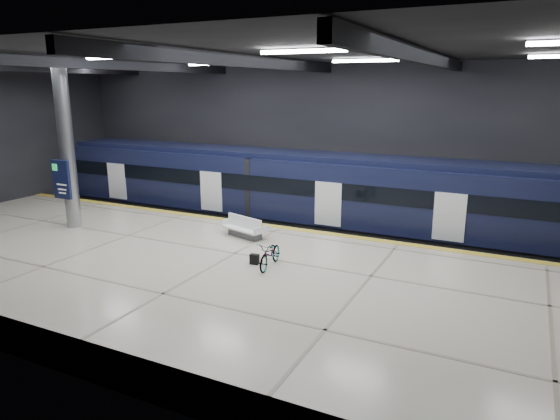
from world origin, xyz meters
The scene contains 10 objects.
ground centered at (0.00, 0.00, 0.00)m, with size 30.00×30.00×0.00m, color black.
room_shell centered at (0.00, 0.00, 5.72)m, with size 30.10×16.10×8.05m.
platform centered at (0.00, -2.50, 0.55)m, with size 30.00×11.00×1.10m, color beige.
safety_strip centered at (0.00, 2.75, 1.11)m, with size 30.00×0.40×0.01m, color gold.
rails centered at (0.00, 5.50, 0.08)m, with size 30.00×1.52×0.16m.
train centered at (0.39, 5.50, 2.06)m, with size 29.40×2.84×3.79m.
bench centered at (-0.68, 0.87, 1.40)m, with size 2.05×1.30×0.84m.
bicycle centered at (1.77, -1.68, 1.55)m, with size 0.60×1.71×0.90m, color #99999E.
pannier_bag centered at (1.17, -1.68, 1.28)m, with size 0.30×0.18×0.35m, color black.
info_column centered at (-8.00, -1.03, 4.46)m, with size 0.90×0.78×6.90m.
Camera 1 is at (8.95, -15.52, 6.93)m, focal length 32.00 mm.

